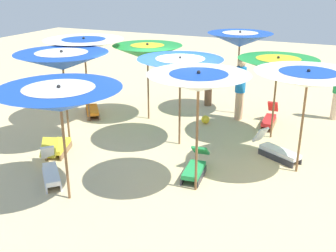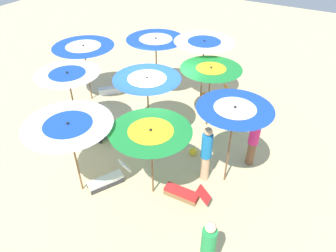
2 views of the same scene
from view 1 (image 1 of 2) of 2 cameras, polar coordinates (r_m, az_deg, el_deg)
name	(u,v)px [view 1 (image 1 of 2)]	position (r m, az deg, el deg)	size (l,w,h in m)	color
ground	(169,144)	(10.33, 0.10, -2.62)	(35.42, 35.42, 0.04)	beige
beach_umbrella_0	(240,40)	(12.23, 10.11, 11.93)	(1.90, 1.90, 2.52)	brown
beach_umbrella_1	(148,52)	(11.60, -2.91, 10.33)	(1.98, 1.98, 2.25)	brown
beach_umbrella_2	(84,45)	(11.55, -11.77, 11.18)	(2.20, 2.20, 2.45)	brown
beach_umbrella_3	(278,65)	(10.52, 15.23, 8.28)	(2.00, 2.00, 2.17)	brown
beach_umbrella_4	(180,65)	(9.70, 1.73, 8.55)	(2.06, 2.06, 2.26)	brown
beach_umbrella_5	(62,61)	(9.90, -14.71, 8.89)	(2.19, 2.19, 2.42)	brown
beach_umbrella_6	(308,79)	(8.68, 19.12, 6.24)	(2.16, 2.16, 2.29)	brown
beach_umbrella_7	(198,82)	(7.41, 4.32, 6.16)	(1.91, 1.91, 2.45)	brown
beach_umbrella_8	(60,99)	(7.38, -15.03, 3.67)	(2.24, 2.24, 2.27)	brown
lounger_0	(195,167)	(8.68, 3.85, -5.83)	(1.24, 0.50, 0.56)	#333338
lounger_1	(269,119)	(11.84, 14.12, 0.98)	(1.28, 0.35, 0.60)	olive
lounger_2	(277,150)	(9.81, 15.15, -3.32)	(0.89, 1.25, 0.62)	#333338
lounger_3	(57,147)	(9.98, -15.39, -2.88)	(1.29, 0.78, 0.61)	olive
lounger_4	(92,109)	(12.58, -10.67, 2.44)	(1.23, 1.07, 0.57)	olive
lounger_5	(51,172)	(8.84, -16.23, -6.23)	(1.10, 1.10, 0.61)	silver
beachgoer_0	(209,79)	(13.15, 5.77, 6.62)	(0.30, 0.30, 1.69)	brown
beachgoer_1	(240,88)	(11.93, 10.16, 5.26)	(0.30, 0.30, 1.81)	#D8A87F
beach_ball	(205,119)	(11.72, 5.31, 0.93)	(0.24, 0.24, 0.24)	yellow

